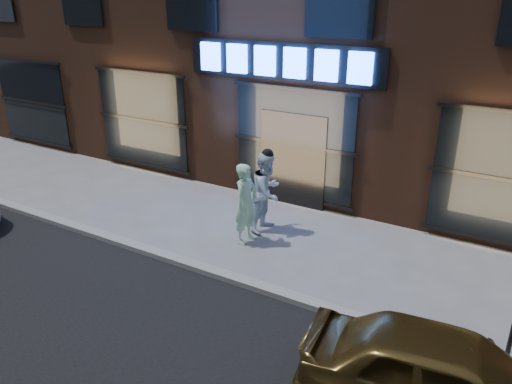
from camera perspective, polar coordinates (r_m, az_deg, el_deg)
ground at (r=10.11m, az=-6.08°, el=-8.98°), size 90.00×90.00×0.00m
curb at (r=10.08m, az=-6.10°, el=-8.69°), size 60.00×0.25×0.12m
man_bowtie at (r=10.78m, az=-1.14°, el=-1.35°), size 0.48×0.69×1.81m
man_cap at (r=11.33m, az=1.28°, el=0.02°), size 0.73×0.93×1.87m
gold_sedan at (r=7.15m, az=21.18°, el=-19.34°), size 3.95×1.97×1.29m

